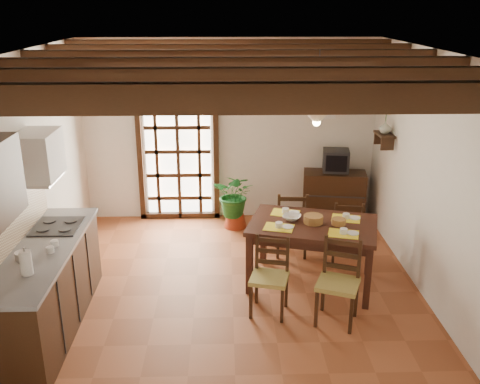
{
  "coord_description": "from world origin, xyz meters",
  "views": [
    {
      "loc": [
        -0.07,
        -5.58,
        3.28
      ],
      "look_at": [
        0.1,
        0.4,
        1.15
      ],
      "focal_mm": 40.0,
      "sensor_mm": 36.0,
      "label": 1
    }
  ],
  "objects_px": {
    "chair_far_left": "(291,234)",
    "chair_far_right": "(346,241)",
    "sideboard": "(334,197)",
    "chair_near_left": "(269,290)",
    "chair_near_right": "(337,297)",
    "crt_tv": "(336,161)",
    "potted_plant": "(235,192)",
    "pendant_lamp": "(317,115)",
    "dining_table": "(313,231)",
    "kitchen_counter": "(46,287)"
  },
  "relations": [
    {
      "from": "chair_far_left",
      "to": "chair_far_right",
      "type": "xyz_separation_m",
      "value": [
        0.71,
        -0.2,
        -0.02
      ]
    },
    {
      "from": "sideboard",
      "to": "chair_near_left",
      "type": "bearing_deg",
      "value": -106.77
    },
    {
      "from": "chair_near_right",
      "to": "crt_tv",
      "type": "distance_m",
      "value": 2.94
    },
    {
      "from": "potted_plant",
      "to": "chair_far_right",
      "type": "bearing_deg",
      "value": -38.57
    },
    {
      "from": "chair_far_left",
      "to": "pendant_lamp",
      "type": "bearing_deg",
      "value": 104.62
    },
    {
      "from": "chair_far_left",
      "to": "pendant_lamp",
      "type": "relative_size",
      "value": 1.09
    },
    {
      "from": "dining_table",
      "to": "pendant_lamp",
      "type": "xyz_separation_m",
      "value": [
        0.0,
        0.1,
        1.38
      ]
    },
    {
      "from": "crt_tv",
      "to": "sideboard",
      "type": "bearing_deg",
      "value": 98.49
    },
    {
      "from": "chair_near_right",
      "to": "sideboard",
      "type": "height_order",
      "value": "chair_near_right"
    },
    {
      "from": "sideboard",
      "to": "crt_tv",
      "type": "relative_size",
      "value": 2.18
    },
    {
      "from": "chair_far_left",
      "to": "potted_plant",
      "type": "relative_size",
      "value": 0.51
    },
    {
      "from": "dining_table",
      "to": "pendant_lamp",
      "type": "relative_size",
      "value": 1.99
    },
    {
      "from": "potted_plant",
      "to": "dining_table",
      "type": "bearing_deg",
      "value": -63.58
    },
    {
      "from": "chair_near_left",
      "to": "chair_far_left",
      "type": "xyz_separation_m",
      "value": [
        0.41,
        1.46,
        0.02
      ]
    },
    {
      "from": "chair_far_left",
      "to": "potted_plant",
      "type": "xyz_separation_m",
      "value": [
        -0.74,
        0.96,
        0.28
      ]
    },
    {
      "from": "chair_near_right",
      "to": "sideboard",
      "type": "bearing_deg",
      "value": 101.69
    },
    {
      "from": "sideboard",
      "to": "crt_tv",
      "type": "xyz_separation_m",
      "value": [
        0.0,
        -0.01,
        0.59
      ]
    },
    {
      "from": "chair_near_left",
      "to": "crt_tv",
      "type": "xyz_separation_m",
      "value": [
        1.22,
        2.61,
        0.72
      ]
    },
    {
      "from": "chair_far_left",
      "to": "sideboard",
      "type": "xyz_separation_m",
      "value": [
        0.8,
        1.15,
        0.11
      ]
    },
    {
      "from": "dining_table",
      "to": "potted_plant",
      "type": "relative_size",
      "value": 0.93
    },
    {
      "from": "chair_far_right",
      "to": "crt_tv",
      "type": "bearing_deg",
      "value": -87.3
    },
    {
      "from": "dining_table",
      "to": "chair_near_left",
      "type": "distance_m",
      "value": 0.95
    },
    {
      "from": "sideboard",
      "to": "kitchen_counter",
      "type": "bearing_deg",
      "value": -133.45
    },
    {
      "from": "potted_plant",
      "to": "sideboard",
      "type": "bearing_deg",
      "value": 7.1
    },
    {
      "from": "chair_far_left",
      "to": "chair_far_right",
      "type": "bearing_deg",
      "value": 167.48
    },
    {
      "from": "kitchen_counter",
      "to": "chair_far_left",
      "type": "relative_size",
      "value": 2.44
    },
    {
      "from": "chair_far_right",
      "to": "potted_plant",
      "type": "bearing_deg",
      "value": -32.0
    },
    {
      "from": "kitchen_counter",
      "to": "chair_near_right",
      "type": "height_order",
      "value": "kitchen_counter"
    },
    {
      "from": "kitchen_counter",
      "to": "pendant_lamp",
      "type": "bearing_deg",
      "value": 17.91
    },
    {
      "from": "chair_far_left",
      "to": "potted_plant",
      "type": "height_order",
      "value": "potted_plant"
    },
    {
      "from": "chair_near_right",
      "to": "chair_far_right",
      "type": "bearing_deg",
      "value": 96.1
    },
    {
      "from": "chair_far_left",
      "to": "kitchen_counter",
      "type": "bearing_deg",
      "value": 34.27
    },
    {
      "from": "chair_near_right",
      "to": "dining_table",
      "type": "bearing_deg",
      "value": 122.25
    },
    {
      "from": "kitchen_counter",
      "to": "dining_table",
      "type": "bearing_deg",
      "value": 16.12
    },
    {
      "from": "kitchen_counter",
      "to": "dining_table",
      "type": "height_order",
      "value": "kitchen_counter"
    },
    {
      "from": "kitchen_counter",
      "to": "crt_tv",
      "type": "relative_size",
      "value": 5.16
    },
    {
      "from": "dining_table",
      "to": "potted_plant",
      "type": "bearing_deg",
      "value": 132.13
    },
    {
      "from": "sideboard",
      "to": "pendant_lamp",
      "type": "bearing_deg",
      "value": -100.97
    },
    {
      "from": "potted_plant",
      "to": "pendant_lamp",
      "type": "relative_size",
      "value": 2.13
    },
    {
      "from": "dining_table",
      "to": "crt_tv",
      "type": "bearing_deg",
      "value": 87.35
    },
    {
      "from": "crt_tv",
      "to": "pendant_lamp",
      "type": "xyz_separation_m",
      "value": [
        -0.66,
        -1.88,
        1.08
      ]
    },
    {
      "from": "chair_far_right",
      "to": "pendant_lamp",
      "type": "height_order",
      "value": "pendant_lamp"
    },
    {
      "from": "chair_near_left",
      "to": "chair_far_right",
      "type": "bearing_deg",
      "value": 62.68
    },
    {
      "from": "chair_far_left",
      "to": "chair_far_right",
      "type": "height_order",
      "value": "chair_far_left"
    },
    {
      "from": "chair_far_right",
      "to": "potted_plant",
      "type": "distance_m",
      "value": 1.88
    },
    {
      "from": "sideboard",
      "to": "pendant_lamp",
      "type": "xyz_separation_m",
      "value": [
        -0.66,
        -1.88,
        1.67
      ]
    },
    {
      "from": "chair_far_right",
      "to": "potted_plant",
      "type": "xyz_separation_m",
      "value": [
        -1.45,
        1.16,
        0.3
      ]
    },
    {
      "from": "chair_far_right",
      "to": "pendant_lamp",
      "type": "xyz_separation_m",
      "value": [
        -0.56,
        -0.53,
        1.81
      ]
    },
    {
      "from": "pendant_lamp",
      "to": "crt_tv",
      "type": "bearing_deg",
      "value": 70.74
    },
    {
      "from": "chair_near_right",
      "to": "chair_far_right",
      "type": "relative_size",
      "value": 1.07
    }
  ]
}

